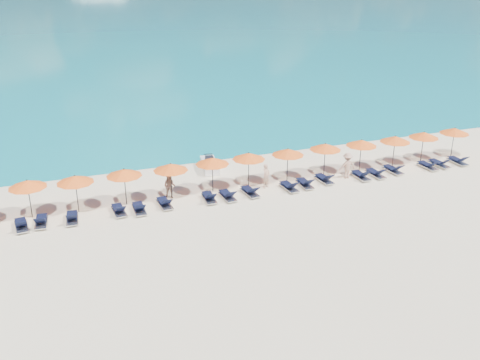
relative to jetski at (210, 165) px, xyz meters
name	(u,v)px	position (x,y,z in m)	size (l,w,h in m)	color
ground	(259,219)	(0.26, -8.30, -0.38)	(1400.00, 1400.00, 0.00)	beige
jetski	(210,165)	(0.00, 0.00, 0.00)	(1.37, 2.74, 0.93)	white
beachgoer_a	(266,176)	(2.40, -4.29, 0.40)	(0.57, 0.38, 1.58)	tan
beachgoer_b	(170,186)	(-3.70, -3.73, 0.38)	(0.74, 0.43, 1.52)	tan
beachgoer_c	(347,166)	(8.07, -4.64, 0.49)	(1.13, 0.53, 1.75)	tan
umbrella_2	(27,184)	(-11.61, -3.65, 1.63)	(2.10, 2.10, 2.28)	black
umbrella_3	(75,179)	(-9.10, -3.84, 1.63)	(2.10, 2.10, 2.28)	black
umbrella_4	(124,172)	(-6.35, -3.75, 1.63)	(2.10, 2.10, 2.28)	black
umbrella_5	(171,167)	(-3.61, -3.82, 1.63)	(2.10, 2.10, 2.28)	black
umbrella_6	(212,161)	(-0.95, -3.67, 1.63)	(2.10, 2.10, 2.28)	black
umbrella_7	(249,156)	(1.48, -3.61, 1.63)	(2.10, 2.10, 2.28)	black
umbrella_8	(288,152)	(4.14, -3.73, 1.63)	(2.10, 2.10, 2.28)	black
umbrella_9	(325,147)	(6.93, -3.63, 1.63)	(2.10, 2.10, 2.28)	black
umbrella_10	(361,143)	(9.62, -3.76, 1.63)	(2.10, 2.10, 2.28)	black
umbrella_11	(395,139)	(12.27, -3.84, 1.63)	(2.10, 2.10, 2.28)	black
umbrella_12	(424,135)	(14.77, -3.72, 1.63)	(2.10, 2.10, 2.28)	black
umbrella_13	(455,131)	(17.53, -3.66, 1.63)	(2.10, 2.10, 2.28)	black
lounger_3	(21,225)	(-12.16, -4.99, -0.15)	(0.78, 1.75, 0.66)	silver
lounger_4	(41,221)	(-11.16, -4.89, -0.15)	(0.79, 1.75, 0.66)	silver
lounger_5	(72,218)	(-9.54, -5.03, -0.15)	(0.75, 1.74, 0.66)	silver
lounger_6	(119,210)	(-6.96, -4.92, -0.15)	(0.72, 1.73, 0.66)	silver
lounger_7	(139,208)	(-5.84, -5.10, -0.15)	(0.65, 1.71, 0.66)	silver
lounger_8	(165,203)	(-4.30, -4.89, -0.15)	(0.72, 1.74, 0.66)	silver
lounger_9	(209,197)	(-1.60, -5.00, -0.15)	(0.71, 1.73, 0.66)	silver
lounger_10	(228,195)	(-0.47, -5.12, -0.15)	(0.70, 1.73, 0.66)	silver
lounger_11	(250,191)	(1.03, -5.03, -0.15)	(0.77, 1.75, 0.66)	silver
lounger_12	(289,186)	(3.63, -5.16, -0.15)	(0.73, 1.74, 0.66)	silver
lounger_13	(305,183)	(4.80, -5.03, -0.15)	(0.69, 1.72, 0.66)	silver
lounger_14	(324,179)	(6.34, -4.77, -0.15)	(0.70, 1.73, 0.66)	silver
lounger_15	(361,175)	(8.91, -5.07, -0.15)	(0.63, 1.70, 0.66)	silver
lounger_16	(376,173)	(10.05, -5.09, -0.15)	(0.69, 1.73, 0.66)	silver
lounger_17	(393,169)	(11.59, -4.88, -0.15)	(0.72, 1.73, 0.66)	silver
lounger_18	(428,165)	(14.33, -5.09, -0.15)	(0.68, 1.72, 0.66)	silver
lounger_19	(439,163)	(15.37, -5.01, -0.15)	(0.78, 1.75, 0.66)	silver
lounger_20	(458,161)	(16.97, -5.02, -0.15)	(0.67, 1.72, 0.66)	silver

